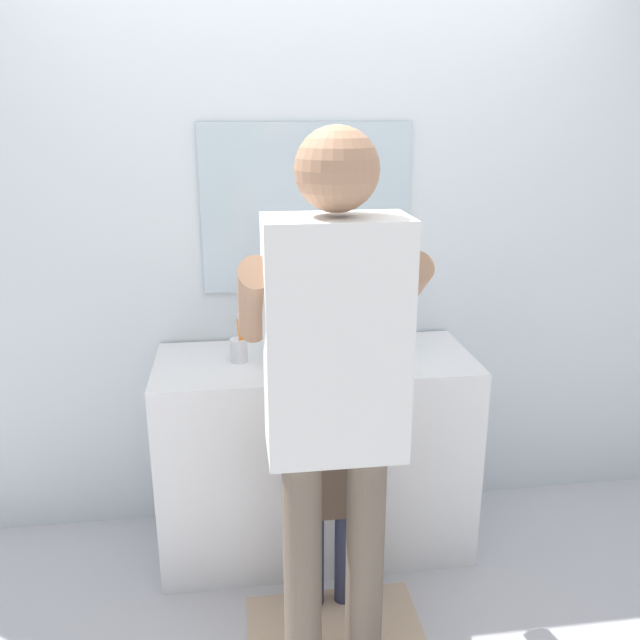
% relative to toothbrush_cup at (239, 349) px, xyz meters
% --- Properties ---
extents(ground_plane, '(14.00, 14.00, 0.00)m').
position_rel_toothbrush_cup_xyz_m(ground_plane, '(0.31, -0.31, -0.93)').
color(ground_plane, silver).
extents(back_wall, '(4.40, 0.10, 2.70)m').
position_rel_toothbrush_cup_xyz_m(back_wall, '(0.31, 0.31, 0.42)').
color(back_wall, silver).
rests_on(back_wall, ground).
extents(vanity_cabinet, '(1.30, 0.54, 0.87)m').
position_rel_toothbrush_cup_xyz_m(vanity_cabinet, '(0.31, -0.01, -0.49)').
color(vanity_cabinet, white).
rests_on(vanity_cabinet, ground).
extents(sink_basin, '(0.40, 0.40, 0.11)m').
position_rel_toothbrush_cup_xyz_m(sink_basin, '(0.31, -0.03, 0.00)').
color(sink_basin, silver).
rests_on(sink_basin, vanity_cabinet).
extents(faucet, '(0.18, 0.14, 0.18)m').
position_rel_toothbrush_cup_xyz_m(faucet, '(0.31, 0.21, 0.03)').
color(faucet, '#B7BABF').
rests_on(faucet, vanity_cabinet).
extents(toothbrush_cup, '(0.07, 0.07, 0.21)m').
position_rel_toothbrush_cup_xyz_m(toothbrush_cup, '(0.00, 0.00, 0.00)').
color(toothbrush_cup, silver).
rests_on(toothbrush_cup, vanity_cabinet).
extents(soap_bottle, '(0.06, 0.06, 0.17)m').
position_rel_toothbrush_cup_xyz_m(soap_bottle, '(0.69, 0.03, 0.01)').
color(soap_bottle, '#66B2D1').
rests_on(soap_bottle, vanity_cabinet).
extents(bath_mat, '(0.64, 0.40, 0.02)m').
position_rel_toothbrush_cup_xyz_m(bath_mat, '(0.31, -0.56, -0.92)').
color(bath_mat, '#CCAD8E').
rests_on(bath_mat, ground).
extents(child_toddler, '(0.28, 0.29, 0.92)m').
position_rel_toothbrush_cup_xyz_m(child_toddler, '(0.31, -0.41, -0.38)').
color(child_toddler, '#2D334C').
rests_on(child_toddler, ground).
extents(adult_parent, '(0.56, 0.58, 1.81)m').
position_rel_toothbrush_cup_xyz_m(adult_parent, '(0.28, -0.68, 0.16)').
color(adult_parent, '#6B5B4C').
rests_on(adult_parent, ground).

